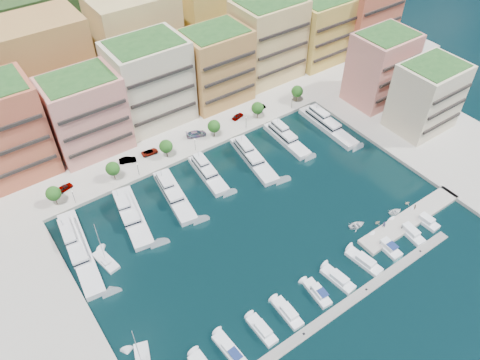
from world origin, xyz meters
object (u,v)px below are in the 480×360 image
Objects in this scene: car_1 at (127,160)px; person_1 at (415,207)px; cruiser_3 at (288,313)px; cruiser_6 at (364,262)px; tree_1 at (113,169)px; sailboat_2 at (106,261)px; lamppost_3 at (246,121)px; car_3 at (196,134)px; tree_2 at (166,146)px; car_5 at (259,107)px; cruiser_9 at (425,221)px; yacht_4 at (252,157)px; tree_0 at (53,194)px; yacht_3 at (207,172)px; car_4 at (238,116)px; tree_5 at (297,91)px; car_2 at (150,152)px; tree_3 at (214,126)px; yacht_0 at (78,248)px; person_0 at (384,224)px; cruiser_4 at (318,293)px; cruiser_5 at (338,279)px; cruiser_2 at (262,330)px; tender_0 at (357,225)px; yacht_1 at (131,214)px; cruiser_8 at (409,232)px; cruiser_7 at (387,246)px; tender_1 at (377,223)px; tender_3 at (407,203)px; yacht_2 at (173,193)px; lamppost_4 at (292,101)px; lamppost_2 at (195,143)px; car_0 at (64,188)px; lamppost_1 at (138,167)px; lamppost_0 at (73,195)px; tender_2 at (395,212)px; tree_4 at (258,108)px.

person_1 is (51.03, -58.45, 0.06)m from car_1.
cruiser_3 is 0.87× the size of cruiser_6.
tree_1 is 0.43× the size of sailboat_2.
lamppost_3 is 15.53m from car_3.
tree_2 reaches higher than car_5.
yacht_4 is at bearing 115.68° from cruiser_9.
tree_0 reaches higher than yacht_4.
yacht_3 reaches higher than car_4.
tree_5 is 1.27× the size of car_5.
car_2 is 15.14m from car_3.
yacht_4 is at bearing 147.47° from car_5.
tree_2 is 1.00× the size of tree_3.
yacht_0 reaches higher than person_0.
cruiser_6 is at bearing -35.69° from sailboat_2.
cruiser_4 is at bearing -45.65° from sailboat_2.
lamppost_3 is at bearing 74.68° from cruiser_5.
tree_2 is 58.43m from cruiser_4.
cruiser_3 is at bearing 156.76° from car_5.
yacht_3 reaches higher than cruiser_2.
car_4 is 2.20× the size of person_0.
tree_0 reaches higher than cruiser_4.
tree_2 is at bearing 38.79° from tender_0.
yacht_1 is 2.38× the size of cruiser_8.
car_1 is (-36.70, 62.42, 1.20)m from cruiser_7.
car_4 is (21.37, 15.69, 0.52)m from yacht_3.
yacht_4 reaches higher than cruiser_7.
tender_1 is 0.34× the size of car_5.
tree_2 is 0.67× the size of cruiser_5.
tender_3 is 56.89m from car_4.
yacht_2 is at bearing 6.22° from yacht_0.
lamppost_4 is at bearing 86.35° from cruiser_9.
car_0 is at bearing 170.49° from lamppost_2.
lamppost_1 is 71.47m from tender_3.
tree_2 reaches higher than yacht_0.
lamppost_0 is 64.71m from cruiser_4.
tender_2 is 11.46m from tender_0.
tree_4 is 0.73× the size of cruiser_4.
lamppost_0 reaches higher than car_5.
yacht_1 is 46.17m from cruiser_3.
yacht_3 is 53.39m from tender_3.
cruiser_3 is at bearing -54.64° from yacht_0.
lamppost_3 is (54.00, 0.00, 0.00)m from lamppost_0.
tree_2 reaches higher than car_1.
tree_2 is 24.42m from yacht_4.
tree_0 reaches higher than car_4.
cruiser_9 is at bearing -75.48° from lamppost_3.
cruiser_8 is at bearing -64.72° from lamppost_2.
sailboat_2 reaches higher than tree_2.
car_1 is at bearing 92.00° from car_2.
cruiser_8 is at bearing 143.08° from tender_3.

